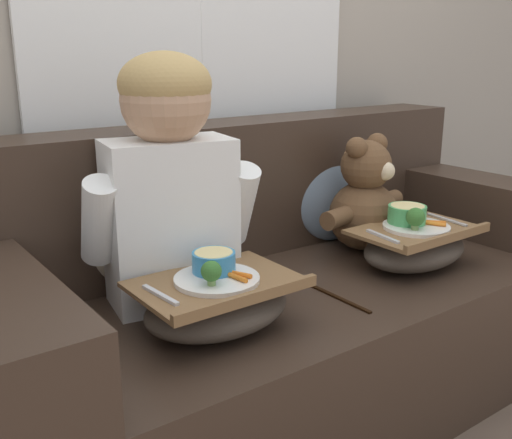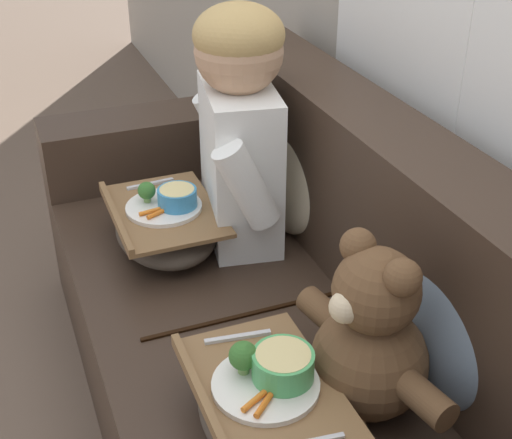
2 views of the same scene
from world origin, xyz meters
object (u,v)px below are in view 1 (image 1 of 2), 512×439
Objects in this scene: throw_pillow_behind_teddy at (331,189)px; lap_tray_teddy at (414,244)px; couch at (281,305)px; teddy_bear at (366,202)px; child_figure at (169,170)px; throw_pillow_behind_child at (144,223)px; lap_tray_child at (217,302)px.

lap_tray_teddy is (-0.00, -0.40, -0.11)m from throw_pillow_behind_teddy.
teddy_bear is at bearing 1.23° from couch.
throw_pillow_behind_teddy is 0.41m from lap_tray_teddy.
teddy_bear is (0.76, -0.00, -0.20)m from child_figure.
teddy_bear reaches higher than lap_tray_teddy.
throw_pillow_behind_teddy is at bearing 0.00° from throw_pillow_behind_child.
lap_tray_teddy is (0.76, -0.40, -0.11)m from throw_pillow_behind_child.
child_figure is at bearing -167.33° from throw_pillow_behind_teddy.
throw_pillow_behind_teddy is (0.76, 0.00, 0.00)m from throw_pillow_behind_child.
teddy_bear is 1.09× the size of lap_tray_child.
lap_tray_child is at bearing -89.96° from throw_pillow_behind_child.
couch is at bearing -178.77° from teddy_bear.
teddy_bear is 1.08× the size of lap_tray_teddy.
child_figure is at bearing 163.33° from lap_tray_teddy.
child_figure is at bearing -90.07° from throw_pillow_behind_child.
child_figure is 0.38m from lap_tray_child.
couch is 4.93× the size of throw_pillow_behind_teddy.
throw_pillow_behind_child is 1.02× the size of lap_tray_child.
lap_tray_child is (-0.76, -0.40, -0.11)m from throw_pillow_behind_teddy.
couch is 0.52m from throw_pillow_behind_child.
teddy_bear reaches higher than lap_tray_child.
lap_tray_teddy is (0.76, -0.23, -0.30)m from child_figure.
lap_tray_child is 1.00× the size of lap_tray_teddy.
child_figure reaches higher than lap_tray_teddy.
throw_pillow_behind_child is at bearing 154.25° from couch.
lap_tray_child is (-0.38, -0.22, 0.19)m from couch.
throw_pillow_behind_teddy is at bearing 89.88° from lap_tray_teddy.
throw_pillow_behind_teddy is at bearing 25.75° from couch.
couch is 0.48m from teddy_bear.
child_figure is 1.69× the size of lap_tray_teddy.
throw_pillow_behind_teddy is at bearing 12.67° from child_figure.
couch reaches higher than teddy_bear.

